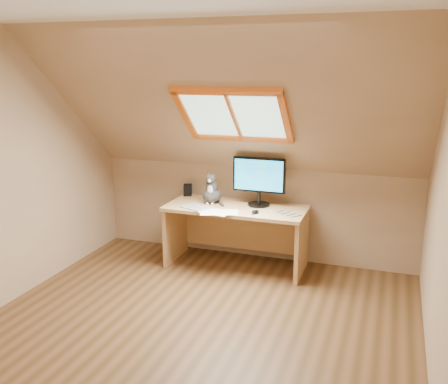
% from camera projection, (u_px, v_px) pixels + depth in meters
% --- Properties ---
extents(ground, '(3.50, 3.50, 0.00)m').
position_uv_depth(ground, '(193.00, 331.00, 3.99)').
color(ground, brown).
rests_on(ground, ground).
extents(room_shell, '(3.52, 3.52, 2.41)m').
position_uv_depth(room_shell, '(185.00, 157.00, 3.56)').
color(room_shell, tan).
rests_on(room_shell, ground).
extents(desk, '(1.44, 0.63, 0.66)m').
position_uv_depth(desk, '(238.00, 224.00, 5.23)').
color(desk, tan).
rests_on(desk, ground).
extents(monitor, '(0.54, 0.23, 0.50)m').
position_uv_depth(monitor, '(259.00, 178.00, 5.08)').
color(monitor, black).
rests_on(monitor, desk).
extents(cat, '(0.21, 0.24, 0.34)m').
position_uv_depth(cat, '(212.00, 192.00, 5.22)').
color(cat, '#393432').
rests_on(cat, desk).
extents(desk_speaker, '(0.11, 0.11, 0.13)m').
position_uv_depth(desk_speaker, '(188.00, 190.00, 5.54)').
color(desk_speaker, black).
rests_on(desk_speaker, desk).
extents(graphics_tablet, '(0.33, 0.29, 0.01)m').
position_uv_depth(graphics_tablet, '(196.00, 207.00, 5.07)').
color(graphics_tablet, '#B2B2B7').
rests_on(graphics_tablet, desk).
extents(mouse, '(0.08, 0.12, 0.03)m').
position_uv_depth(mouse, '(255.00, 212.00, 4.87)').
color(mouse, black).
rests_on(mouse, desk).
extents(papers, '(0.35, 0.30, 0.01)m').
position_uv_depth(papers, '(222.00, 212.00, 4.90)').
color(papers, white).
rests_on(papers, desk).
extents(cables, '(0.51, 0.26, 0.01)m').
position_uv_depth(cables, '(278.00, 213.00, 4.86)').
color(cables, silver).
rests_on(cables, desk).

